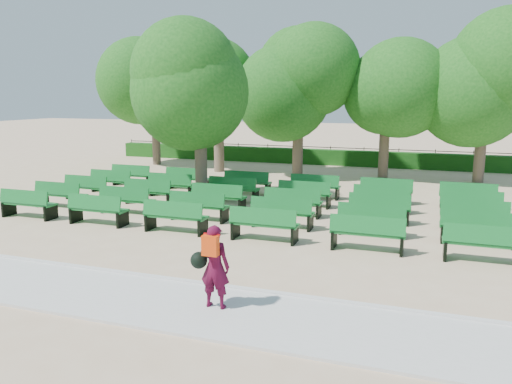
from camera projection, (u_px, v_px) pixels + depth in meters
ground at (223, 215)px, 17.37m from camera, size 120.00×120.00×0.00m
paving at (86, 292)px, 10.50m from camera, size 30.00×2.20×0.06m
curb at (117, 273)px, 11.57m from camera, size 30.00×0.12×0.10m
hedge at (313, 157)px, 30.26m from camera, size 26.00×0.70×0.90m
fence at (314, 163)px, 30.72m from camera, size 26.00×0.10×1.02m
tree_line at (296, 173)px, 26.64m from camera, size 21.80×6.80×7.04m
bench_array at (256, 210)px, 17.70m from camera, size 1.97×0.64×1.24m
tree_among at (200, 91)px, 18.28m from camera, size 4.62×4.62×6.35m
person at (213, 265)px, 9.51m from camera, size 0.77×0.46×1.64m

